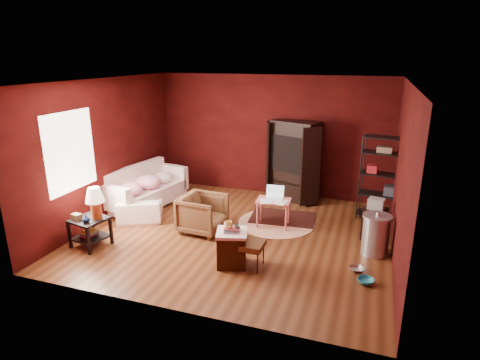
% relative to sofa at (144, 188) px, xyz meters
% --- Properties ---
extents(room, '(5.54, 5.04, 2.84)m').
position_rel_sofa_xyz_m(room, '(2.35, -0.70, 0.97)').
color(room, brown).
rests_on(room, ground).
extents(sofa, '(1.50, 2.26, 0.86)m').
position_rel_sofa_xyz_m(sofa, '(0.00, 0.00, 0.00)').
color(sofa, white).
rests_on(sofa, ground).
extents(armchair, '(0.77, 0.81, 0.79)m').
position_rel_sofa_xyz_m(armchair, '(1.75, -0.78, -0.03)').
color(armchair, black).
rests_on(armchair, ground).
extents(pet_bowl_steel, '(0.22, 0.14, 0.22)m').
position_rel_sofa_xyz_m(pet_bowl_steel, '(4.61, -1.37, -0.32)').
color(pet_bowl_steel, '#AAACB1').
rests_on(pet_bowl_steel, ground).
extents(pet_bowl_turquoise, '(0.25, 0.17, 0.24)m').
position_rel_sofa_xyz_m(pet_bowl_turquoise, '(4.76, -1.70, -0.31)').
color(pet_bowl_turquoise, teal).
rests_on(pet_bowl_turquoise, ground).
extents(vase, '(0.16, 0.16, 0.13)m').
position_rel_sofa_xyz_m(vase, '(0.21, -2.13, 0.15)').
color(vase, '#0D1B43').
rests_on(vase, side_table).
extents(mug, '(0.13, 0.10, 0.13)m').
position_rel_sofa_xyz_m(mug, '(2.66, -1.83, 0.28)').
color(mug, '#FFDA7C').
rests_on(mug, hamper).
extents(side_table, '(0.64, 0.64, 1.07)m').
position_rel_sofa_xyz_m(side_table, '(0.20, -1.94, 0.21)').
color(side_table, black).
rests_on(side_table, ground).
extents(sofa_cushions, '(1.15, 2.10, 0.83)m').
position_rel_sofa_xyz_m(sofa_cushions, '(0.02, -0.01, -0.02)').
color(sofa_cushions, white).
rests_on(sofa_cushions, sofa).
extents(hamper, '(0.58, 0.58, 0.67)m').
position_rel_sofa_xyz_m(hamper, '(2.70, -1.81, -0.13)').
color(hamper, '#3F1F0E').
rests_on(hamper, ground).
extents(footstool, '(0.42, 0.42, 0.43)m').
position_rel_sofa_xyz_m(footstool, '(3.00, -1.78, -0.06)').
color(footstool, black).
rests_on(footstool, ground).
extents(rug_round, '(1.73, 1.73, 0.01)m').
position_rel_sofa_xyz_m(rug_round, '(2.98, 0.03, -0.42)').
color(rug_round, white).
rests_on(rug_round, ground).
extents(rug_oriental, '(1.38, 0.98, 0.01)m').
position_rel_sofa_xyz_m(rug_oriental, '(3.05, 0.33, -0.41)').
color(rug_oriental, '#4C1914').
rests_on(rug_oriental, ground).
extents(laptop_desk, '(0.67, 0.55, 0.79)m').
position_rel_sofa_xyz_m(laptop_desk, '(2.96, -0.12, 0.06)').
color(laptop_desk, '#FC7375').
rests_on(laptop_desk, ground).
extents(tv_armoire, '(1.34, 1.06, 1.82)m').
position_rel_sofa_xyz_m(tv_armoire, '(3.00, 1.57, 0.52)').
color(tv_armoire, black).
rests_on(tv_armoire, ground).
extents(wire_shelving, '(0.88, 0.47, 1.71)m').
position_rel_sofa_xyz_m(wire_shelving, '(4.91, 0.93, 0.51)').
color(wire_shelving, black).
rests_on(wire_shelving, ground).
extents(small_stand, '(0.46, 0.46, 0.78)m').
position_rel_sofa_xyz_m(small_stand, '(4.83, -0.08, 0.15)').
color(small_stand, black).
rests_on(small_stand, ground).
extents(trash_can, '(0.55, 0.55, 0.75)m').
position_rel_sofa_xyz_m(trash_can, '(4.85, -0.69, -0.07)').
color(trash_can, silver).
rests_on(trash_can, ground).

